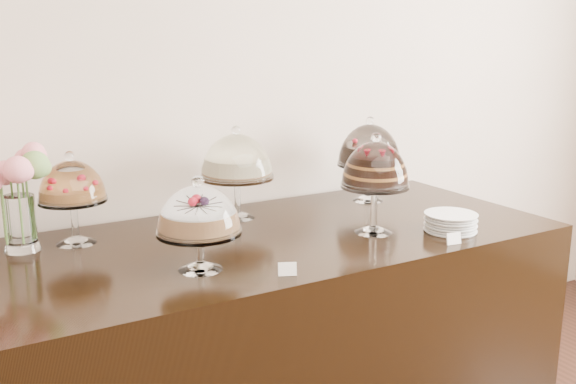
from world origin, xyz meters
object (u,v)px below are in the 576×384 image
display_counter (282,338)px  cake_stand_choco_layer (375,168)px  cake_stand_sugar_sponge (199,215)px  flower_vase (13,186)px  cake_stand_fruit_tart (72,186)px  cake_stand_cheesecake (237,160)px  cake_stand_dark_choco (369,149)px  plate_stack (451,222)px

display_counter → cake_stand_choco_layer: (0.32, -0.17, 0.71)m
cake_stand_sugar_sponge → flower_vase: size_ratio=0.82×
display_counter → flower_vase: bearing=162.9°
cake_stand_fruit_tart → flower_vase: 0.20m
cake_stand_choco_layer → cake_stand_sugar_sponge: bearing=-176.4°
cake_stand_sugar_sponge → cake_stand_choco_layer: 0.76m
cake_stand_sugar_sponge → cake_stand_cheesecake: bearing=53.2°
cake_stand_sugar_sponge → cake_stand_dark_choco: 1.16m
cake_stand_fruit_tart → plate_stack: bearing=-24.1°
cake_stand_choco_layer → cake_stand_cheesecake: (-0.37, 0.47, -0.01)m
cake_stand_cheesecake → cake_stand_dark_choco: cake_stand_dark_choco is taller
display_counter → plate_stack: bearing=-27.2°
cake_stand_choco_layer → plate_stack: 0.38m
cake_stand_fruit_tart → cake_stand_sugar_sponge: bearing=-59.4°
display_counter → plate_stack: plate_stack is taller
cake_stand_choco_layer → cake_stand_fruit_tart: cake_stand_choco_layer is taller
display_counter → cake_stand_dark_choco: (0.62, 0.26, 0.70)m
cake_stand_dark_choco → cake_stand_cheesecake: bearing=176.7°
cake_stand_choco_layer → cake_stand_cheesecake: bearing=128.5°
display_counter → plate_stack: 0.83m
plate_stack → cake_stand_choco_layer: bearing=152.5°
cake_stand_choco_layer → cake_stand_cheesecake: size_ratio=1.01×
cake_stand_cheesecake → plate_stack: (0.65, -0.61, -0.21)m
cake_stand_sugar_sponge → cake_stand_fruit_tart: (-0.30, 0.50, 0.03)m
plate_stack → flower_vase: bearing=158.7°
display_counter → cake_stand_sugar_sponge: (-0.43, -0.21, 0.64)m
display_counter → cake_stand_cheesecake: size_ratio=5.53×
cake_stand_cheesecake → plate_stack: size_ratio=1.96×
cake_stand_choco_layer → plate_stack: bearing=-27.5°
display_counter → cake_stand_fruit_tart: (-0.73, 0.29, 0.67)m
cake_stand_choco_layer → display_counter: bearing=153.0°
display_counter → cake_stand_cheesecake: cake_stand_cheesecake is taller
flower_vase → plate_stack: 1.65m
display_counter → flower_vase: flower_vase is taller
cake_stand_sugar_sponge → cake_stand_dark_choco: bearing=24.3°
cake_stand_dark_choco → plate_stack: size_ratio=1.97×
display_counter → cake_stand_sugar_sponge: cake_stand_sugar_sponge is taller
plate_stack → cake_stand_cheesecake: bearing=136.7°
cake_stand_sugar_sponge → cake_stand_fruit_tart: size_ratio=0.92×
cake_stand_choco_layer → flower_vase: 1.33m
cake_stand_fruit_tart → plate_stack: (1.33, -0.60, -0.18)m
display_counter → flower_vase: size_ratio=5.60×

